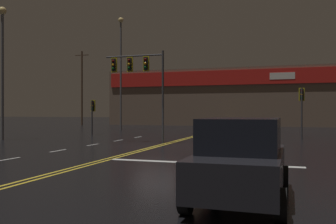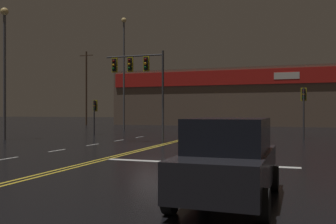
{
  "view_description": "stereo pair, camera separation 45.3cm",
  "coord_description": "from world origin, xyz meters",
  "px_view_note": "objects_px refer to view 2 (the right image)",
  "views": [
    {
      "loc": [
        7.3,
        -20.26,
        2.03
      ],
      "look_at": [
        0.0,
        2.42,
        2.0
      ],
      "focal_mm": 40.0,
      "sensor_mm": 36.0,
      "label": 1
    },
    {
      "loc": [
        7.73,
        -20.11,
        2.03
      ],
      "look_at": [
        0.0,
        2.42,
        2.0
      ],
      "focal_mm": 40.0,
      "sensor_mm": 36.0,
      "label": 2
    }
  ],
  "objects_px": {
    "traffic_signal_median": "(138,71)",
    "streetlight_near_right": "(124,61)",
    "traffic_signal_corner_northwest": "(95,109)",
    "parked_car": "(229,159)",
    "traffic_signal_corner_northeast": "(304,101)",
    "streetlight_near_left": "(5,56)"
  },
  "relations": [
    {
      "from": "traffic_signal_corner_northwest",
      "to": "parked_car",
      "type": "relative_size",
      "value": 0.7
    },
    {
      "from": "traffic_signal_corner_northwest",
      "to": "traffic_signal_corner_northeast",
      "type": "bearing_deg",
      "value": 4.01
    },
    {
      "from": "traffic_signal_median",
      "to": "streetlight_near_left",
      "type": "relative_size",
      "value": 0.63
    },
    {
      "from": "traffic_signal_median",
      "to": "streetlight_near_left",
      "type": "bearing_deg",
      "value": -174.52
    },
    {
      "from": "traffic_signal_median",
      "to": "traffic_signal_corner_northeast",
      "type": "xyz_separation_m",
      "value": [
        10.33,
        7.2,
        -1.85
      ]
    },
    {
      "from": "traffic_signal_corner_northwest",
      "to": "parked_car",
      "type": "height_order",
      "value": "traffic_signal_corner_northwest"
    },
    {
      "from": "traffic_signal_corner_northeast",
      "to": "traffic_signal_corner_northwest",
      "type": "bearing_deg",
      "value": -175.99
    },
    {
      "from": "traffic_signal_median",
      "to": "streetlight_near_right",
      "type": "bearing_deg",
      "value": 118.85
    },
    {
      "from": "traffic_signal_median",
      "to": "parked_car",
      "type": "distance_m",
      "value": 16.79
    },
    {
      "from": "traffic_signal_corner_northeast",
      "to": "streetlight_near_right",
      "type": "bearing_deg",
      "value": 157.65
    },
    {
      "from": "traffic_signal_corner_northeast",
      "to": "parked_car",
      "type": "relative_size",
      "value": 0.89
    },
    {
      "from": "traffic_signal_median",
      "to": "traffic_signal_corner_northwest",
      "type": "relative_size",
      "value": 1.96
    },
    {
      "from": "traffic_signal_corner_northeast",
      "to": "streetlight_near_right",
      "type": "distance_m",
      "value": 20.56
    },
    {
      "from": "parked_car",
      "to": "traffic_signal_corner_northeast",
      "type": "bearing_deg",
      "value": 84.68
    },
    {
      "from": "streetlight_near_left",
      "to": "streetlight_near_right",
      "type": "bearing_deg",
      "value": 83.19
    },
    {
      "from": "traffic_signal_median",
      "to": "traffic_signal_corner_northwest",
      "type": "xyz_separation_m",
      "value": [
        -6.71,
        6.01,
        -2.45
      ]
    },
    {
      "from": "streetlight_near_left",
      "to": "parked_car",
      "type": "xyz_separation_m",
      "value": [
        18.39,
        -13.12,
        -5.11
      ]
    },
    {
      "from": "streetlight_near_left",
      "to": "traffic_signal_median",
      "type": "bearing_deg",
      "value": 5.48
    },
    {
      "from": "streetlight_near_right",
      "to": "traffic_signal_corner_northeast",
      "type": "bearing_deg",
      "value": -22.35
    },
    {
      "from": "streetlight_near_left",
      "to": "streetlight_near_right",
      "type": "xyz_separation_m",
      "value": [
        1.88,
        15.77,
        1.55
      ]
    },
    {
      "from": "streetlight_near_right",
      "to": "parked_car",
      "type": "relative_size",
      "value": 2.87
    },
    {
      "from": "streetlight_near_left",
      "to": "parked_car",
      "type": "height_order",
      "value": "streetlight_near_left"
    }
  ]
}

